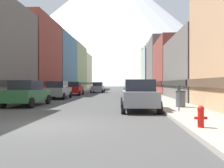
% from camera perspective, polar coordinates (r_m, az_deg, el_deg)
% --- Properties ---
extents(ground_plane, '(400.00, 400.00, 0.00)m').
position_cam_1_polar(ground_plane, '(9.45, -15.78, -9.42)').
color(ground_plane, '#404040').
extents(sidewalk_left, '(2.50, 100.00, 0.15)m').
position_cam_1_polar(sidewalk_left, '(44.81, -8.87, -1.78)').
color(sidewalk_left, gray).
rests_on(sidewalk_left, ground).
extents(sidewalk_right, '(2.50, 100.00, 0.15)m').
position_cam_1_polar(sidewalk_right, '(43.96, 7.29, -1.81)').
color(sidewalk_right, gray).
rests_on(sidewalk_right, ground).
extents(storefront_left_2, '(7.23, 11.00, 10.97)m').
position_cam_1_polar(storefront_left_2, '(37.75, -18.78, 5.82)').
color(storefront_left_2, brown).
rests_on(storefront_left_2, ground).
extents(storefront_left_3, '(10.15, 11.78, 10.93)m').
position_cam_1_polar(storefront_left_3, '(49.38, -15.20, 4.45)').
color(storefront_left_3, slate).
rests_on(storefront_left_3, ground).
extents(storefront_left_4, '(7.63, 13.26, 11.05)m').
position_cam_1_polar(storefront_left_4, '(61.44, -10.30, 3.66)').
color(storefront_left_4, '#8C9966').
rests_on(storefront_left_4, ground).
extents(storefront_left_5, '(6.64, 10.82, 10.18)m').
position_cam_1_polar(storefront_left_5, '(73.32, -7.70, 2.75)').
color(storefront_left_5, beige).
rests_on(storefront_left_5, ground).
extents(storefront_right_1, '(7.98, 11.32, 6.02)m').
position_cam_1_polar(storefront_right_1, '(24.90, 22.64, 3.19)').
color(storefront_right_1, '#66605B').
rests_on(storefront_right_1, ground).
extents(storefront_right_2, '(7.10, 10.52, 7.67)m').
position_cam_1_polar(storefront_right_2, '(35.69, 15.87, 3.54)').
color(storefront_right_2, brown).
rests_on(storefront_right_2, ground).
extents(storefront_right_3, '(8.79, 12.76, 9.73)m').
position_cam_1_polar(storefront_right_3, '(47.55, 13.67, 3.91)').
color(storefront_right_3, '#66605B').
rests_on(storefront_right_3, ground).
extents(storefront_right_4, '(8.79, 12.84, 10.25)m').
position_cam_1_polar(storefront_right_4, '(60.48, 11.38, 3.34)').
color(storefront_right_4, '#99A5B2').
rests_on(storefront_right_4, ground).
extents(storefront_right_5, '(9.87, 11.19, 11.26)m').
position_cam_1_polar(storefront_right_5, '(72.83, 10.39, 3.19)').
color(storefront_right_5, beige).
rests_on(storefront_right_5, ground).
extents(car_left_0, '(2.10, 4.42, 1.78)m').
position_cam_1_polar(car_left_0, '(18.01, -19.17, -2.00)').
color(car_left_0, '#265933').
rests_on(car_left_0, ground).
extents(car_left_1, '(2.14, 4.44, 1.78)m').
position_cam_1_polar(car_left_1, '(25.49, -12.43, -1.37)').
color(car_left_1, slate).
rests_on(car_left_1, ground).
extents(car_left_2, '(2.20, 4.46, 1.78)m').
position_cam_1_polar(car_left_2, '(33.20, -8.77, -1.02)').
color(car_left_2, '#9E1111').
rests_on(car_left_2, ground).
extents(car_right_0, '(2.16, 4.45, 1.78)m').
position_cam_1_polar(car_right_0, '(14.15, 6.28, -2.57)').
color(car_right_0, slate).
rests_on(car_right_0, ground).
extents(car_right_1, '(2.15, 4.44, 1.78)m').
position_cam_1_polar(car_right_1, '(23.56, 4.99, -1.49)').
color(car_right_1, '#265933').
rests_on(car_right_1, ground).
extents(car_right_2, '(2.21, 4.47, 1.78)m').
position_cam_1_polar(car_right_2, '(31.89, 4.49, -1.07)').
color(car_right_2, '#591E72').
rests_on(car_right_2, ground).
extents(car_driving_0, '(2.06, 4.40, 1.78)m').
position_cam_1_polar(car_driving_0, '(41.46, -3.32, -0.79)').
color(car_driving_0, slate).
rests_on(car_driving_0, ground).
extents(fire_hydrant_near, '(0.40, 0.22, 0.70)m').
position_cam_1_polar(fire_hydrant_near, '(8.43, 20.02, -6.97)').
color(fire_hydrant_near, red).
rests_on(fire_hydrant_near, sidewalk_right).
extents(parking_meter_near, '(0.14, 0.10, 1.33)m').
position_cam_1_polar(parking_meter_near, '(12.88, 15.36, -2.34)').
color(parking_meter_near, '#595960').
rests_on(parking_meter_near, sidewalk_right).
extents(trash_bin_right, '(0.59, 0.59, 0.98)m').
position_cam_1_polar(trash_bin_right, '(15.27, 15.72, -3.34)').
color(trash_bin_right, '#4C5156').
rests_on(trash_bin_right, sidewalk_right).
extents(potted_plant_0, '(0.71, 0.71, 1.07)m').
position_cam_1_polar(potted_plant_0, '(26.62, -19.03, -1.63)').
color(potted_plant_0, brown).
rests_on(potted_plant_0, sidewalk_left).
extents(potted_plant_1, '(0.50, 0.50, 0.88)m').
position_cam_1_polar(potted_plant_1, '(22.96, -22.80, -2.33)').
color(potted_plant_1, '#4C4C51').
rests_on(potted_plant_1, sidewalk_left).
extents(pedestrian_0, '(0.36, 0.36, 1.73)m').
position_cam_1_polar(pedestrian_0, '(36.25, -11.74, -0.84)').
color(pedestrian_0, brown).
rests_on(pedestrian_0, sidewalk_left).
extents(streetlamp_right, '(0.36, 0.36, 5.86)m').
position_cam_1_polar(streetlamp_right, '(28.04, 7.87, 5.08)').
color(streetlamp_right, black).
rests_on(streetlamp_right, sidewalk_right).
extents(mountain_backdrop, '(278.47, 278.47, 130.58)m').
position_cam_1_polar(mountain_backdrop, '(276.69, -0.22, 13.45)').
color(mountain_backdrop, silver).
rests_on(mountain_backdrop, ground).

